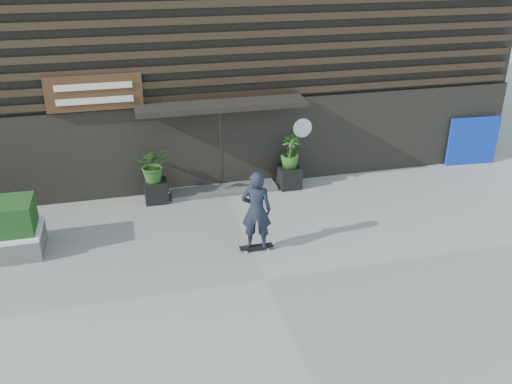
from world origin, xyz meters
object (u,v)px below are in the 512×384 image
object	(u,v)px
blue_tarp	(473,141)
skateboarder	(256,211)
planter_pot_right	(289,177)
planter_pot_left	(156,191)

from	to	relation	value
blue_tarp	skateboarder	bearing A→B (deg)	-152.41
planter_pot_right	planter_pot_left	bearing A→B (deg)	180.00
planter_pot_right	blue_tarp	xyz separation A→B (m)	(6.09, 0.30, 0.46)
blue_tarp	skateboarder	size ratio (longest dim) A/B	0.83
skateboarder	planter_pot_left	bearing A→B (deg)	122.53
planter_pot_left	blue_tarp	xyz separation A→B (m)	(9.89, 0.30, 0.46)
planter_pot_left	blue_tarp	world-z (taller)	blue_tarp
planter_pot_right	skateboarder	bearing A→B (deg)	-119.37
planter_pot_right	blue_tarp	distance (m)	6.12
planter_pot_left	skateboarder	bearing A→B (deg)	-57.47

